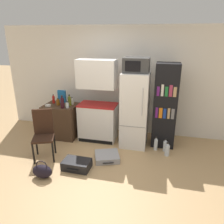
{
  "coord_description": "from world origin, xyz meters",
  "views": [
    {
      "loc": [
        1.04,
        -3.17,
        2.37
      ],
      "look_at": [
        0.07,
        0.85,
        0.89
      ],
      "focal_mm": 35.0,
      "sensor_mm": 36.0,
      "label": 1
    }
  ],
  "objects_px": {
    "bottle_milk_white": "(72,101)",
    "bottle_clear_short": "(67,105)",
    "bottle_olive_oil": "(70,101)",
    "bottle_ketchup_red": "(54,100)",
    "water_bottle_back": "(156,144)",
    "water_bottle_front": "(167,150)",
    "kitchen_hutch": "(98,105)",
    "bookshelf": "(165,106)",
    "bottle_amber_beer": "(58,102)",
    "bottle_wine_dark": "(62,103)",
    "chair": "(43,130)",
    "water_bottle_middle": "(165,146)",
    "handbag": "(42,171)",
    "suitcase_large_flat": "(77,164)",
    "cereal_box": "(62,97)",
    "side_table": "(62,121)",
    "suitcase_small_flat": "(107,157)",
    "bowl": "(48,105)",
    "microwave": "(136,65)",
    "refrigerator": "(135,110)"
  },
  "relations": [
    {
      "from": "bookshelf",
      "to": "bottle_amber_beer",
      "type": "height_order",
      "value": "bookshelf"
    },
    {
      "from": "bottle_amber_beer",
      "to": "suitcase_small_flat",
      "type": "height_order",
      "value": "bottle_amber_beer"
    },
    {
      "from": "kitchen_hutch",
      "to": "water_bottle_front",
      "type": "relative_size",
      "value": 6.23
    },
    {
      "from": "bottle_olive_oil",
      "to": "handbag",
      "type": "bearing_deg",
      "value": -84.38
    },
    {
      "from": "water_bottle_middle",
      "to": "bottle_wine_dark",
      "type": "bearing_deg",
      "value": -179.89
    },
    {
      "from": "bottle_ketchup_red",
      "to": "handbag",
      "type": "distance_m",
      "value": 1.98
    },
    {
      "from": "kitchen_hutch",
      "to": "bottle_ketchup_red",
      "type": "relative_size",
      "value": 8.78
    },
    {
      "from": "handbag",
      "to": "water_bottle_back",
      "type": "distance_m",
      "value": 2.36
    },
    {
      "from": "side_table",
      "to": "microwave",
      "type": "xyz_separation_m",
      "value": [
        1.76,
        -0.01,
        1.38
      ]
    },
    {
      "from": "cereal_box",
      "to": "water_bottle_back",
      "type": "relative_size",
      "value": 0.97
    },
    {
      "from": "bottle_clear_short",
      "to": "water_bottle_front",
      "type": "distance_m",
      "value": 2.38
    },
    {
      "from": "water_bottle_front",
      "to": "bottle_milk_white",
      "type": "bearing_deg",
      "value": 168.42
    },
    {
      "from": "bottle_amber_beer",
      "to": "bottle_milk_white",
      "type": "distance_m",
      "value": 0.32
    },
    {
      "from": "bottle_ketchup_red",
      "to": "bottle_milk_white",
      "type": "bearing_deg",
      "value": 0.04
    },
    {
      "from": "bottle_clear_short",
      "to": "bowl",
      "type": "height_order",
      "value": "bottle_clear_short"
    },
    {
      "from": "bottle_ketchup_red",
      "to": "water_bottle_back",
      "type": "height_order",
      "value": "bottle_ketchup_red"
    },
    {
      "from": "refrigerator",
      "to": "suitcase_large_flat",
      "type": "xyz_separation_m",
      "value": [
        -0.89,
        -1.22,
        -0.73
      ]
    },
    {
      "from": "bookshelf",
      "to": "water_bottle_middle",
      "type": "xyz_separation_m",
      "value": [
        0.07,
        -0.3,
        -0.79
      ]
    },
    {
      "from": "bottle_ketchup_red",
      "to": "handbag",
      "type": "height_order",
      "value": "bottle_ketchup_red"
    },
    {
      "from": "bottle_clear_short",
      "to": "bottle_olive_oil",
      "type": "distance_m",
      "value": 0.18
    },
    {
      "from": "cereal_box",
      "to": "bottle_clear_short",
      "type": "bearing_deg",
      "value": -50.41
    },
    {
      "from": "bookshelf",
      "to": "bottle_amber_beer",
      "type": "bearing_deg",
      "value": -176.98
    },
    {
      "from": "bottle_amber_beer",
      "to": "bowl",
      "type": "xyz_separation_m",
      "value": [
        -0.19,
        -0.13,
        -0.05
      ]
    },
    {
      "from": "microwave",
      "to": "handbag",
      "type": "bearing_deg",
      "value": -130.32
    },
    {
      "from": "suitcase_small_flat",
      "to": "bottle_wine_dark",
      "type": "bearing_deg",
      "value": 132.77
    },
    {
      "from": "side_table",
      "to": "bottle_ketchup_red",
      "type": "xyz_separation_m",
      "value": [
        -0.22,
        0.1,
        0.49
      ]
    },
    {
      "from": "bottle_clear_short",
      "to": "suitcase_large_flat",
      "type": "bearing_deg",
      "value": -59.92
    },
    {
      "from": "water_bottle_back",
      "to": "water_bottle_front",
      "type": "bearing_deg",
      "value": -37.26
    },
    {
      "from": "side_table",
      "to": "suitcase_large_flat",
      "type": "xyz_separation_m",
      "value": [
        0.87,
        -1.23,
        -0.31
      ]
    },
    {
      "from": "bottle_milk_white",
      "to": "bottle_clear_short",
      "type": "distance_m",
      "value": 0.25
    },
    {
      "from": "bottle_wine_dark",
      "to": "suitcase_large_flat",
      "type": "xyz_separation_m",
      "value": [
        0.72,
        -1.04,
        -0.83
      ]
    },
    {
      "from": "kitchen_hutch",
      "to": "chair",
      "type": "distance_m",
      "value": 1.33
    },
    {
      "from": "kitchen_hutch",
      "to": "bottle_clear_short",
      "type": "height_order",
      "value": "kitchen_hutch"
    },
    {
      "from": "chair",
      "to": "water_bottle_front",
      "type": "distance_m",
      "value": 2.53
    },
    {
      "from": "suitcase_large_flat",
      "to": "bottle_wine_dark",
      "type": "bearing_deg",
      "value": 126.15
    },
    {
      "from": "refrigerator",
      "to": "bottle_amber_beer",
      "type": "relative_size",
      "value": 9.74
    },
    {
      "from": "water_bottle_back",
      "to": "suitcase_large_flat",
      "type": "bearing_deg",
      "value": -142.92
    },
    {
      "from": "water_bottle_middle",
      "to": "water_bottle_back",
      "type": "height_order",
      "value": "water_bottle_back"
    },
    {
      "from": "bottle_milk_white",
      "to": "bottle_clear_short",
      "type": "height_order",
      "value": "bottle_milk_white"
    },
    {
      "from": "bottle_amber_beer",
      "to": "bottle_clear_short",
      "type": "xyz_separation_m",
      "value": [
        0.29,
        -0.13,
        -0.01
      ]
    },
    {
      "from": "bowl",
      "to": "water_bottle_front",
      "type": "relative_size",
      "value": 0.44
    },
    {
      "from": "bottle_milk_white",
      "to": "water_bottle_front",
      "type": "height_order",
      "value": "bottle_milk_white"
    },
    {
      "from": "kitchen_hutch",
      "to": "bottle_ketchup_red",
      "type": "distance_m",
      "value": 1.12
    },
    {
      "from": "refrigerator",
      "to": "bookshelf",
      "type": "xyz_separation_m",
      "value": [
        0.63,
        0.11,
        0.1
      ]
    },
    {
      "from": "bookshelf",
      "to": "water_bottle_back",
      "type": "height_order",
      "value": "bookshelf"
    },
    {
      "from": "microwave",
      "to": "chair",
      "type": "bearing_deg",
      "value": -150.66
    },
    {
      "from": "bottle_wine_dark",
      "to": "water_bottle_back",
      "type": "relative_size",
      "value": 0.94
    },
    {
      "from": "bowl",
      "to": "microwave",
      "type": "bearing_deg",
      "value": 4.14
    },
    {
      "from": "bookshelf",
      "to": "bottle_amber_beer",
      "type": "distance_m",
      "value": 2.44
    },
    {
      "from": "kitchen_hutch",
      "to": "microwave",
      "type": "bearing_deg",
      "value": -4.36
    }
  ]
}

